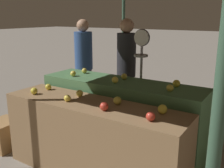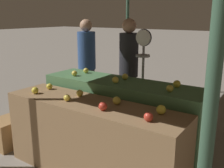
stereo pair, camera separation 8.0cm
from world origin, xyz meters
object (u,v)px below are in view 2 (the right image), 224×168
Objects in this scene: person_vendor_at_scale at (129,63)px; person_customer_left at (87,58)px; wooden_crate_side at (6,133)px; produce_scale at (143,61)px.

person_vendor_at_scale is 1.01× the size of person_customer_left.
person_customer_left is at bearing 91.66° from wooden_crate_side.
person_customer_left is at bearing -8.73° from person_vendor_at_scale.
wooden_crate_side is at bearing -133.98° from produce_scale.
wooden_crate_side is (-1.34, -1.38, -0.93)m from produce_scale.
person_vendor_at_scale is (-0.41, 0.29, -0.11)m from produce_scale.
wooden_crate_side is at bearing 59.59° from person_vendor_at_scale.
person_customer_left is 4.44× the size of wooden_crate_side.
wooden_crate_side is at bearing 76.77° from person_customer_left.
produce_scale is 1.46m from person_customer_left.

